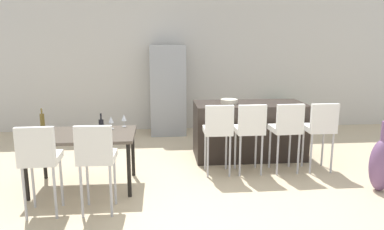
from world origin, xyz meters
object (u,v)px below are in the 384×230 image
bar_chair_middle (250,128)px  wine_glass_right (82,129)px  refrigerator (168,90)px  wine_bottle_end (42,121)px  kitchen_island (249,130)px  wine_glass_middle (124,118)px  bar_chair_far (321,126)px  dining_chair_far (96,155)px  floor_vase (381,164)px  dining_chair_near (39,156)px  bar_chair_right (287,127)px  potted_plant (283,112)px  fruit_bowl (229,101)px  bar_chair_left (218,128)px  dining_table (82,139)px  wine_bottle_far (101,128)px  wine_glass_left (111,120)px

bar_chair_middle → wine_glass_right: (-2.26, -0.56, 0.17)m
refrigerator → wine_bottle_end: bearing=-125.9°
kitchen_island → wine_glass_middle: (-1.99, -0.73, 0.40)m
bar_chair_far → wine_glass_middle: (-2.86, 0.06, 0.17)m
dining_chair_far → floor_vase: (3.56, 0.32, -0.34)m
dining_chair_near → floor_vase: size_ratio=1.13×
bar_chair_right → wine_glass_right: (-2.80, -0.56, 0.17)m
dining_chair_far → refrigerator: 3.74m
kitchen_island → bar_chair_middle: size_ratio=1.72×
dining_chair_far → potted_plant: size_ratio=1.56×
wine_glass_right → fruit_bowl: fruit_bowl is taller
wine_glass_middle → bar_chair_left: bearing=-2.4°
dining_chair_near → potted_plant: size_ratio=1.56×
bar_chair_middle → dining_table: 2.34m
kitchen_island → wine_glass_right: 2.81m
wine_bottle_far → wine_glass_right: (-0.22, -0.09, 0.01)m
floor_vase → refrigerator: bearing=129.0°
dining_table → wine_glass_left: size_ratio=7.84×
wine_glass_left → wine_bottle_end: bearing=173.4°
dining_table → wine_bottle_end: wine_bottle_end is taller
dining_chair_near → wine_bottle_far: dining_chair_near is taller
dining_chair_near → wine_glass_right: (0.36, 0.54, 0.17)m
kitchen_island → potted_plant: 2.09m
fruit_bowl → floor_vase: (1.71, -1.56, -0.59)m
dining_table → floor_vase: bearing=-6.9°
wine_bottle_end → floor_vase: wine_bottle_end is taller
bar_chair_right → floor_vase: bar_chair_right is taller
dining_chair_far → potted_plant: 4.95m
wine_glass_left → wine_glass_right: bearing=-120.2°
wine_bottle_far → bar_chair_right: bearing=10.3°
kitchen_island → floor_vase: floor_vase is taller
dining_table → dining_chair_far: (0.31, -0.79, 0.03)m
dining_chair_near → wine_bottle_end: 1.19m
fruit_bowl → floor_vase: size_ratio=0.30×
wine_bottle_far → refrigerator: (0.92, 3.00, 0.06)m
wine_bottle_far → refrigerator: 3.13m
bar_chair_right → floor_vase: size_ratio=1.13×
bar_chair_far → wine_glass_left: 3.03m
bar_chair_right → dining_chair_near: (-3.17, -1.10, 0.00)m
bar_chair_middle → wine_bottle_end: 2.92m
wine_bottle_end → dining_chair_far: bearing=-51.5°
dining_chair_far → refrigerator: (0.89, 3.62, 0.22)m
dining_table → wine_bottle_far: 0.37m
wine_bottle_far → potted_plant: bearing=41.3°
dining_table → kitchen_island: bearing=23.5°
bar_chair_left → wine_glass_right: bar_chair_left is taller
bar_chair_right → refrigerator: 3.03m
bar_chair_right → wine_glass_left: bearing=-178.5°
wine_bottle_far → dining_chair_near: bearing=-132.9°
bar_chair_middle → kitchen_island: bearing=76.9°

